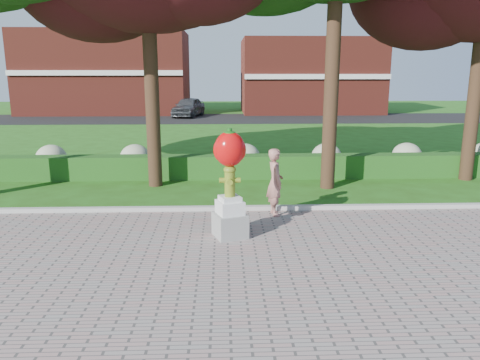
{
  "coord_description": "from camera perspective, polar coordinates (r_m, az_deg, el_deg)",
  "views": [
    {
      "loc": [
        0.19,
        -8.83,
        3.61
      ],
      "look_at": [
        0.56,
        1.0,
        1.32
      ],
      "focal_mm": 35.0,
      "sensor_mm": 36.0,
      "label": 1
    }
  ],
  "objects": [
    {
      "name": "hydrant_sculpture",
      "position": [
        10.09,
        -1.25,
        -0.07
      ],
      "size": [
        0.83,
        0.83,
        2.4
      ],
      "rotation": [
        0.0,
        0.0,
        0.34
      ],
      "color": "gray",
      "rests_on": "walkway"
    },
    {
      "name": "building_right",
      "position": [
        43.54,
        8.42,
        12.42
      ],
      "size": [
        12.0,
        8.0,
        6.4
      ],
      "primitive_type": "cube",
      "color": "maroon",
      "rests_on": "ground"
    },
    {
      "name": "curb",
      "position": [
        12.35,
        -2.92,
        -3.55
      ],
      "size": [
        40.0,
        0.18,
        0.15
      ],
      "primitive_type": "cube",
      "color": "#ADADA5",
      "rests_on": "ground"
    },
    {
      "name": "lawn_hedge",
      "position": [
        16.15,
        -2.75,
        1.62
      ],
      "size": [
        24.0,
        0.7,
        0.8
      ],
      "primitive_type": "cube",
      "color": "#1D4A15",
      "rests_on": "ground"
    },
    {
      "name": "hydrangea_row",
      "position": [
        17.11,
        -0.81,
        2.79
      ],
      "size": [
        20.1,
        1.1,
        0.99
      ],
      "color": "#99A27C",
      "rests_on": "ground"
    },
    {
      "name": "building_left",
      "position": [
        44.03,
        -15.88,
        12.47
      ],
      "size": [
        14.0,
        8.0,
        7.0
      ],
      "primitive_type": "cube",
      "color": "maroon",
      "rests_on": "ground"
    },
    {
      "name": "ground",
      "position": [
        9.54,
        -3.15,
        -9.15
      ],
      "size": [
        100.0,
        100.0,
        0.0
      ],
      "primitive_type": "plane",
      "color": "#265114",
      "rests_on": "ground"
    },
    {
      "name": "parked_car",
      "position": [
        38.7,
        -6.3,
        8.86
      ],
      "size": [
        2.81,
        4.88,
        1.56
      ],
      "primitive_type": "imported",
      "rotation": [
        0.0,
        0.0,
        -0.22
      ],
      "color": "#3D4144",
      "rests_on": "street"
    },
    {
      "name": "woman",
      "position": [
        11.82,
        4.29,
        -0.23
      ],
      "size": [
        0.51,
        0.68,
        1.71
      ],
      "primitive_type": "imported",
      "rotation": [
        0.0,
        0.0,
        1.74
      ],
      "color": "#AA6D61",
      "rests_on": "walkway"
    },
    {
      "name": "street",
      "position": [
        37.01,
        -2.42,
        7.5
      ],
      "size": [
        50.0,
        8.0,
        0.02
      ],
      "primitive_type": "cube",
      "color": "black",
      "rests_on": "ground"
    }
  ]
}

